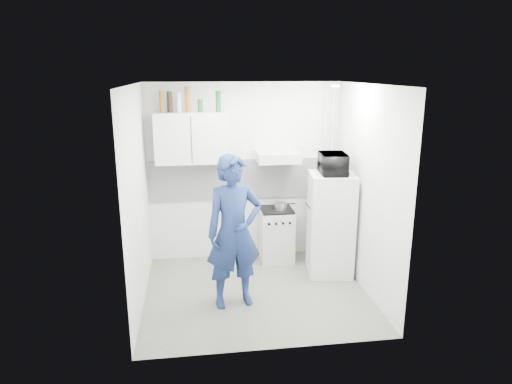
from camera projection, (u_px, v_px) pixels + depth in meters
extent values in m
plane|color=#63635C|center=(256.00, 292.00, 5.85)|extent=(2.80, 2.80, 0.00)
plane|color=white|center=(256.00, 84.00, 5.18)|extent=(2.80, 2.80, 0.00)
plane|color=silver|center=(244.00, 172.00, 6.71)|extent=(2.80, 0.00, 2.80)
plane|color=silver|center=(137.00, 199.00, 5.33)|extent=(0.00, 2.60, 2.60)
plane|color=silver|center=(367.00, 190.00, 5.70)|extent=(0.00, 2.60, 2.60)
imported|color=navy|center=(234.00, 232.00, 5.34)|extent=(0.74, 0.56, 1.84)
cube|color=beige|center=(276.00, 235.00, 6.77)|extent=(0.48, 0.48, 0.77)
cube|color=white|center=(331.00, 224.00, 6.25)|extent=(0.66, 0.66, 1.42)
cube|color=black|center=(276.00, 210.00, 6.66)|extent=(0.46, 0.46, 0.03)
cylinder|color=silver|center=(281.00, 206.00, 6.62)|extent=(0.18, 0.18, 0.10)
imported|color=black|center=(333.00, 164.00, 6.03)|extent=(0.53, 0.38, 0.27)
cylinder|color=brown|center=(162.00, 102.00, 6.12)|extent=(0.07, 0.07, 0.29)
cylinder|color=black|center=(170.00, 102.00, 6.13)|extent=(0.07, 0.07, 0.28)
cylinder|color=#B2B7BC|center=(179.00, 102.00, 6.15)|extent=(0.07, 0.07, 0.27)
cylinder|color=brown|center=(188.00, 100.00, 6.16)|extent=(0.08, 0.08, 0.34)
cylinder|color=#144C1E|center=(200.00, 106.00, 6.20)|extent=(0.07, 0.07, 0.18)
cylinder|color=#144C1E|center=(218.00, 101.00, 6.22)|extent=(0.07, 0.07, 0.29)
cube|color=white|center=(191.00, 138.00, 6.30)|extent=(1.00, 0.35, 0.70)
cube|color=beige|center=(277.00, 157.00, 6.46)|extent=(0.60, 0.50, 0.14)
cube|color=white|center=(244.00, 179.00, 6.72)|extent=(2.74, 0.03, 0.60)
cylinder|color=beige|center=(331.00, 171.00, 6.81)|extent=(0.05, 0.05, 2.60)
cylinder|color=beige|center=(323.00, 171.00, 6.79)|extent=(0.04, 0.04, 2.60)
cylinder|color=white|center=(335.00, 86.00, 5.51)|extent=(0.10, 0.10, 0.02)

